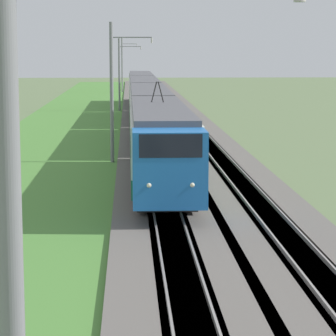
% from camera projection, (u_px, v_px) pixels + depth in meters
% --- Properties ---
extents(ballast_main, '(240.00, 4.40, 0.30)m').
position_uv_depth(ballast_main, '(152.00, 153.00, 52.05)').
color(ballast_main, '#605B56').
rests_on(ballast_main, ground).
extents(ballast_adjacent, '(240.00, 4.40, 0.30)m').
position_uv_depth(ballast_adjacent, '(213.00, 153.00, 52.24)').
color(ballast_adjacent, '#605B56').
rests_on(ballast_adjacent, ground).
extents(track_main, '(240.00, 1.57, 0.45)m').
position_uv_depth(track_main, '(152.00, 153.00, 52.05)').
color(track_main, '#4C4238').
rests_on(track_main, ground).
extents(track_adjacent, '(240.00, 1.57, 0.45)m').
position_uv_depth(track_adjacent, '(213.00, 152.00, 52.24)').
color(track_adjacent, '#4C4238').
rests_on(track_adjacent, ground).
extents(grass_verge, '(240.00, 10.89, 0.12)m').
position_uv_depth(grass_verge, '(54.00, 155.00, 51.75)').
color(grass_verge, '#4C8438').
rests_on(grass_verge, ground).
extents(passenger_train, '(78.14, 2.89, 5.21)m').
position_uv_depth(passenger_train, '(146.00, 102.00, 67.62)').
color(passenger_train, blue).
rests_on(passenger_train, ground).
extents(catenary_mast_mid, '(0.22, 2.56, 8.48)m').
position_uv_depth(catenary_mast_mid, '(113.00, 91.00, 47.39)').
color(catenary_mast_mid, slate).
rests_on(catenary_mast_mid, ground).
extents(catenary_mast_far, '(0.22, 2.56, 8.14)m').
position_uv_depth(catenary_mast_far, '(120.00, 74.00, 88.04)').
color(catenary_mast_far, slate).
rests_on(catenary_mast_far, ground).
extents(catenary_mast_distant, '(0.22, 2.56, 8.77)m').
position_uv_depth(catenary_mast_distant, '(122.00, 65.00, 128.63)').
color(catenary_mast_distant, slate).
rests_on(catenary_mast_distant, ground).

